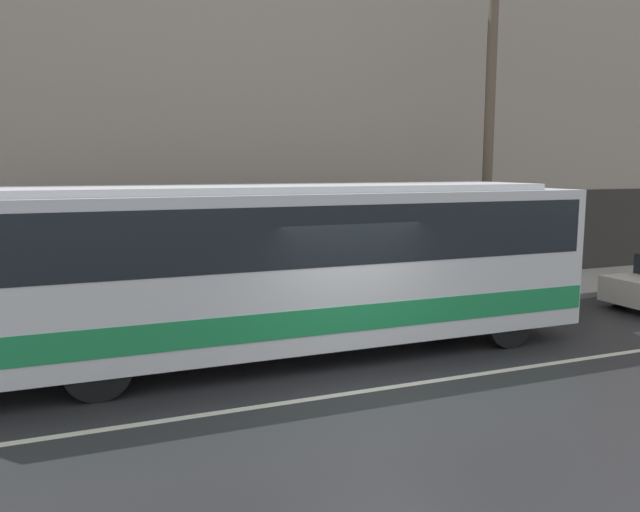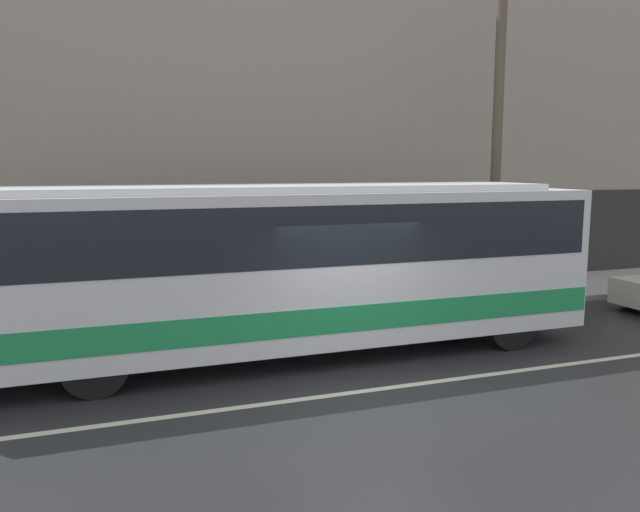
% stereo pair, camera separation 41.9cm
% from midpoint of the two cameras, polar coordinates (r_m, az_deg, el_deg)
% --- Properties ---
extents(ground_plane, '(60.00, 60.00, 0.00)m').
position_cam_midpoint_polar(ground_plane, '(9.95, 6.17, -12.09)').
color(ground_plane, '#262628').
extents(sidewalk, '(60.00, 3.04, 0.14)m').
position_cam_midpoint_polar(sidewalk, '(14.88, -3.16, -4.90)').
color(sidewalk, '#A09E99').
rests_on(sidewalk, ground_plane).
extents(building_facade, '(60.00, 0.35, 10.82)m').
position_cam_midpoint_polar(building_facade, '(16.19, -5.04, 14.47)').
color(building_facade, gray).
rests_on(building_facade, ground_plane).
extents(lane_stripe, '(54.00, 0.14, 0.01)m').
position_cam_midpoint_polar(lane_stripe, '(9.95, 6.17, -12.07)').
color(lane_stripe, beige).
rests_on(lane_stripe, ground_plane).
extents(transit_bus, '(11.44, 2.54, 3.11)m').
position_cam_midpoint_polar(transit_bus, '(11.28, -2.10, -0.40)').
color(transit_bus, silver).
rests_on(transit_bus, ground_plane).
extents(utility_pole_near, '(0.25, 0.25, 8.91)m').
position_cam_midpoint_polar(utility_pole_near, '(16.46, 16.66, 11.88)').
color(utility_pole_near, brown).
rests_on(utility_pole_near, sidewalk).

